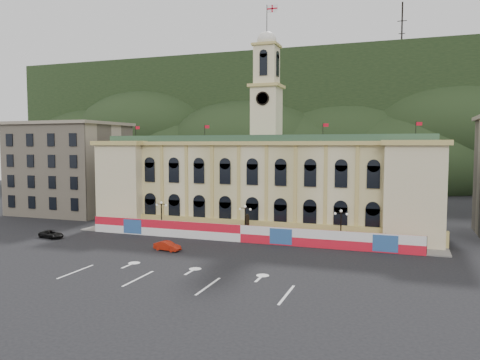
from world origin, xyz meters
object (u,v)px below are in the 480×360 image
(lamp_center, at_px, (245,219))
(statue, at_px, (247,230))
(black_suv, at_px, (51,234))
(red_sedan, at_px, (167,246))

(lamp_center, bearing_deg, statue, 90.00)
(statue, height_order, lamp_center, lamp_center)
(statue, distance_m, black_suv, 29.63)
(lamp_center, distance_m, black_suv, 29.42)
(statue, distance_m, red_sedan, 13.59)
(statue, relative_size, red_sedan, 0.94)
(red_sedan, distance_m, black_suv, 20.66)
(lamp_center, height_order, black_suv, lamp_center)
(red_sedan, relative_size, black_suv, 0.89)
(statue, xyz_separation_m, red_sedan, (-7.39, -11.39, -0.56))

